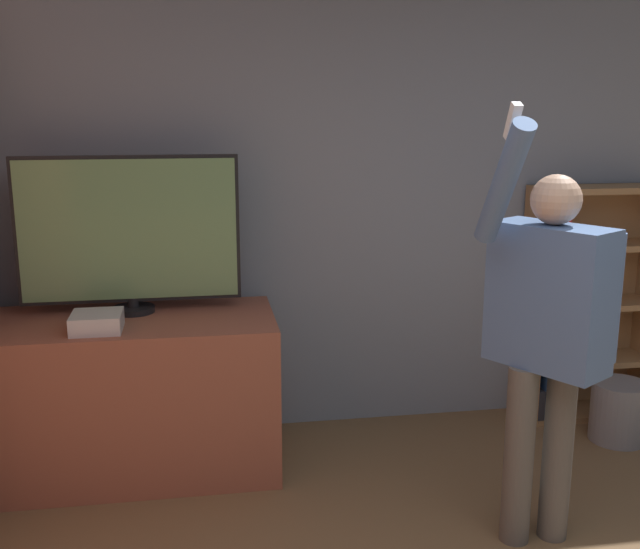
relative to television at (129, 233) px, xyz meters
The scene contains 7 objects.
wall_back 1.48m from the television, 13.38° to the left, with size 6.39×0.06×2.70m.
tv_ledge 0.85m from the television, 90.00° to the right, with size 1.45×0.72×0.83m.
television is the anchor object (origin of this frame).
game_console 0.51m from the television, 115.58° to the right, with size 0.24×0.23×0.09m.
bookshelf 2.68m from the television, ahead, with size 0.80×0.28×1.43m.
person 2.11m from the television, 31.66° to the right, with size 0.64×0.58×1.91m.
waste_bin 2.92m from the television, ahead, with size 0.32×0.32×0.35m.
Camera 1 is at (-1.08, -1.59, 1.89)m, focal length 42.00 mm.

